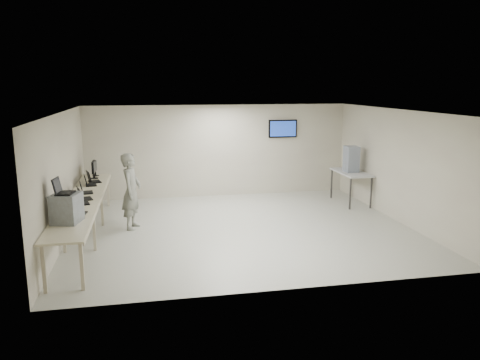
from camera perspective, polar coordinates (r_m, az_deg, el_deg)
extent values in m
cube|color=#9E9F91|center=(11.31, 0.20, -5.92)|extent=(8.00, 7.00, 0.01)
cube|color=white|center=(10.80, 0.21, 8.39)|extent=(8.00, 7.00, 0.01)
cube|color=#BBB89E|center=(14.38, -2.57, 3.57)|extent=(8.00, 0.01, 2.80)
cube|color=#BBB89E|center=(7.66, 5.41, -3.63)|extent=(8.00, 0.01, 2.80)
cube|color=#BBB89E|center=(10.92, -20.83, 0.26)|extent=(0.01, 7.00, 2.80)
cube|color=#BBB89E|center=(12.39, 18.66, 1.67)|extent=(0.01, 7.00, 2.80)
cube|color=#353334|center=(14.71, 5.19, 6.27)|extent=(0.15, 0.04, 0.15)
cube|color=black|center=(14.67, 5.23, 6.26)|extent=(0.90, 0.06, 0.55)
cube|color=navy|center=(14.64, 5.27, 6.24)|extent=(0.82, 0.01, 0.47)
cube|color=#BFB394|center=(10.97, -18.58, -2.32)|extent=(0.75, 6.00, 0.04)
cube|color=#B3A88E|center=(10.93, -16.62, -2.41)|extent=(0.02, 6.00, 0.06)
cube|color=#B3A88E|center=(8.46, -22.81, -9.93)|extent=(0.06, 0.06, 0.86)
cube|color=#B3A88E|center=(8.36, -18.72, -9.89)|extent=(0.06, 0.06, 0.86)
cube|color=#B3A88E|center=(10.27, -20.70, -6.01)|extent=(0.06, 0.06, 0.86)
cube|color=#B3A88E|center=(10.19, -17.36, -5.92)|extent=(0.06, 0.06, 0.86)
cube|color=#B3A88E|center=(11.98, -19.34, -3.44)|extent=(0.06, 0.06, 0.86)
cube|color=#B3A88E|center=(11.91, -16.48, -3.35)|extent=(0.06, 0.06, 0.86)
cube|color=#B3A88E|center=(13.86, -18.26, -1.39)|extent=(0.06, 0.06, 0.86)
cube|color=#B3A88E|center=(13.80, -15.79, -1.30)|extent=(0.06, 0.06, 0.86)
cube|color=gray|center=(9.18, -20.38, -3.23)|extent=(0.57, 0.62, 0.54)
cube|color=black|center=(9.11, -20.50, -1.50)|extent=(0.34, 0.42, 0.02)
cube|color=black|center=(9.10, -21.43, -0.60)|extent=(0.13, 0.37, 0.28)
cube|color=black|center=(9.10, -21.33, -0.60)|extent=(0.10, 0.32, 0.23)
cube|color=black|center=(9.68, -19.18, -3.98)|extent=(0.34, 0.44, 0.02)
cube|color=black|center=(9.66, -20.09, -3.11)|extent=(0.13, 0.38, 0.29)
cube|color=black|center=(9.66, -19.99, -3.11)|extent=(0.10, 0.34, 0.24)
cube|color=black|center=(10.54, -18.66, -2.70)|extent=(0.35, 0.42, 0.02)
cube|color=black|center=(10.53, -19.43, -1.97)|extent=(0.15, 0.35, 0.26)
cube|color=black|center=(10.53, -19.35, -1.97)|extent=(0.12, 0.31, 0.22)
cube|color=black|center=(10.93, -18.29, -2.18)|extent=(0.35, 0.41, 0.02)
cube|color=black|center=(10.92, -19.00, -1.50)|extent=(0.16, 0.34, 0.25)
cube|color=black|center=(10.92, -18.92, -1.50)|extent=(0.13, 0.30, 0.21)
cube|color=black|center=(11.55, -18.13, -1.46)|extent=(0.30, 0.38, 0.02)
cube|color=black|center=(11.54, -18.80, -0.82)|extent=(0.12, 0.34, 0.25)
cube|color=black|center=(11.53, -18.72, -0.82)|extent=(0.09, 0.29, 0.21)
cube|color=black|center=(12.38, -17.69, -0.57)|extent=(0.31, 0.39, 0.02)
cube|color=black|center=(12.37, -18.32, 0.04)|extent=(0.12, 0.34, 0.26)
cube|color=black|center=(12.37, -18.26, 0.04)|extent=(0.09, 0.30, 0.21)
cube|color=black|center=(12.77, -17.30, -0.19)|extent=(0.38, 0.45, 0.02)
cube|color=black|center=(12.76, -17.96, 0.45)|extent=(0.18, 0.37, 0.28)
cube|color=black|center=(12.75, -17.89, 0.45)|extent=(0.14, 0.32, 0.23)
cylinder|color=black|center=(13.25, -17.35, 0.21)|extent=(0.22, 0.22, 0.02)
cube|color=black|center=(13.24, -17.37, 0.61)|extent=(0.04, 0.03, 0.17)
cube|color=black|center=(13.20, -17.43, 1.53)|extent=(0.05, 0.48, 0.32)
cube|color=black|center=(13.20, -17.30, 1.53)|extent=(0.00, 0.44, 0.28)
cylinder|color=black|center=(13.63, -17.18, 0.52)|extent=(0.19, 0.19, 0.01)
cube|color=black|center=(13.62, -17.20, 0.86)|extent=(0.04, 0.03, 0.15)
cube|color=black|center=(13.59, -17.25, 1.63)|extent=(0.05, 0.42, 0.28)
cube|color=black|center=(13.58, -17.14, 1.63)|extent=(0.00, 0.38, 0.24)
imported|color=#626558|center=(11.39, -13.10, -1.35)|extent=(0.60, 0.76, 1.82)
cube|color=#AAAAAA|center=(13.88, 13.41, 0.91)|extent=(0.72, 1.54, 0.04)
cube|color=#353334|center=(13.24, 13.29, -1.64)|extent=(0.04, 0.04, 0.89)
cube|color=#353334|center=(14.45, 11.10, -0.45)|extent=(0.04, 0.04, 0.89)
cube|color=#353334|center=(13.51, 15.69, -1.50)|extent=(0.04, 0.04, 0.89)
cube|color=#353334|center=(14.69, 13.35, -0.35)|extent=(0.04, 0.04, 0.89)
cube|color=#8590A3|center=(13.85, 13.36, 1.37)|extent=(0.35, 0.39, 0.19)
cube|color=#8590A3|center=(13.82, 13.39, 2.13)|extent=(0.35, 0.39, 0.19)
cube|color=#8590A3|center=(13.79, 13.43, 2.89)|extent=(0.35, 0.39, 0.19)
cube|color=#8590A3|center=(13.76, 13.47, 3.66)|extent=(0.35, 0.39, 0.19)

